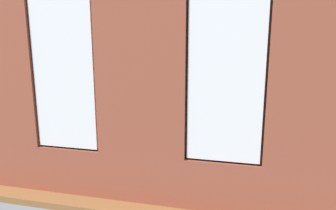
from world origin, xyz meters
The scene contains 17 objects.
ground_plane centered at (0.00, 0.00, -0.05)m, with size 7.24×5.60×0.10m, color brown.
brick_wall_with_windows centered at (0.00, 2.42, 1.68)m, with size 6.64×0.30×3.41m.
white_wall_right centered at (3.27, 0.20, 1.71)m, with size 0.10×4.60×3.41m, color silver.
couch_by_window centered at (0.78, 1.77, 0.33)m, with size 1.82×0.87×0.80m.
couch_left centered at (-2.62, 0.63, 0.33)m, with size 0.95×1.75×0.80m.
coffee_table centered at (0.36, -0.47, 0.38)m, with size 1.40×0.72×0.43m.
cup_ceramic centered at (0.78, -0.36, 0.47)m, with size 0.07×0.07×0.09m, color #33567F.
candle_jar centered at (0.25, -0.36, 0.48)m, with size 0.08×0.08×0.09m, color #B7333D.
table_plant_small centered at (0.53, -0.56, 0.54)m, with size 0.13×0.13×0.20m.
remote_silver centered at (0.36, -0.47, 0.44)m, with size 0.05×0.17×0.02m, color #B2B2B7.
media_console centered at (2.97, -0.54, 0.28)m, with size 1.19×0.42×0.56m, color black.
tv_flatscreen centered at (2.97, -0.54, 0.88)m, with size 0.94×0.20×0.65m.
papasan_chair centered at (0.15, -1.54, 0.43)m, with size 1.01×1.01×0.66m.
potted_plant_foreground_right centered at (2.67, -1.75, 0.78)m, with size 0.78×0.78×1.20m.
potted_plant_between_couches centered at (-0.59, 1.72, 0.70)m, with size 0.70×0.70×1.11m.
potted_plant_by_left_couch centered at (-2.22, -0.67, 0.44)m, with size 0.33×0.33×0.67m.
potted_plant_mid_room_small centered at (-1.12, -0.63, 0.37)m, with size 0.31×0.31×0.57m.
Camera 1 is at (-1.29, 6.17, 2.22)m, focal length 32.00 mm.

